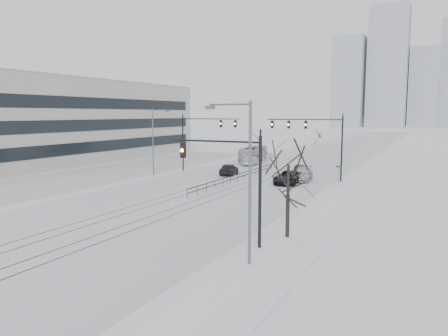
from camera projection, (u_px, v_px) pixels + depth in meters
ground at (36, 249)px, 26.89m from camera, size 500.00×500.00×0.00m
road at (305, 159)px, 80.28m from camera, size 22.00×260.00×0.02m
sidewalk_east at (382, 162)px, 74.35m from camera, size 5.00×260.00×0.16m
curb at (367, 162)px, 75.43m from camera, size 0.10×260.00×0.12m
parking_strip at (132, 168)px, 66.81m from camera, size 14.00×60.00×0.03m
tram_rails at (266, 172)px, 62.48m from camera, size 5.30×180.00×0.01m
office_building at (46, 121)px, 73.83m from camera, size 20.20×62.20×14.11m
skyline at (412, 77)px, 264.42m from camera, size 96.00×48.00×72.00m
traffic_mast_near at (236, 175)px, 26.92m from camera, size 6.10×0.37×7.00m
traffic_mast_ne at (315, 135)px, 53.74m from camera, size 9.60×0.37×8.00m
traffic_mast_nw at (201, 133)px, 61.97m from camera, size 9.10×0.37×8.00m
street_light_east at (245, 172)px, 23.34m from camera, size 2.73×0.25×9.00m
street_light_west at (155, 137)px, 58.30m from camera, size 2.73×0.25×9.00m
bare_tree at (288, 172)px, 28.55m from camera, size 4.40×4.40×6.10m
median_fence at (238, 178)px, 53.52m from camera, size 0.06×24.00×1.00m
street_sign at (338, 173)px, 49.99m from camera, size 0.70×0.06×2.40m
sedan_sb_inner at (229, 169)px, 59.53m from camera, size 2.72×4.92×1.58m
sedan_sb_outer at (251, 161)px, 70.48m from camera, size 2.09×4.75×1.52m
sedan_nb_front at (288, 177)px, 51.94m from camera, size 2.90×5.72×1.55m
sedan_nb_right at (302, 174)px, 54.51m from camera, size 2.97×5.72×1.58m
sedan_nb_far at (299, 169)px, 61.54m from camera, size 2.08×3.81×1.23m
box_truck at (253, 155)px, 74.99m from camera, size 3.14×9.85×2.70m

